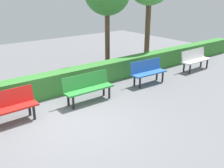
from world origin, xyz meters
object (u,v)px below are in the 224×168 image
at_px(bench_blue, 148,71).
at_px(bench_green, 88,86).
at_px(bench_white, 195,59).
at_px(bench_red, 5,106).

bearing_deg(bench_blue, bench_green, 2.93).
relative_size(bench_white, bench_red, 0.99).
height_order(bench_white, bench_blue, same).
bearing_deg(bench_white, bench_red, -1.51).
height_order(bench_blue, bench_green, same).
relative_size(bench_white, bench_green, 0.98).
relative_size(bench_green, bench_red, 1.01).
bearing_deg(bench_red, bench_white, 178.12).
height_order(bench_white, bench_red, same).
distance_m(bench_blue, bench_green, 2.60).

